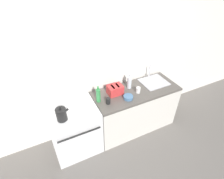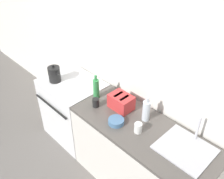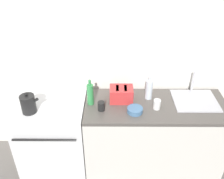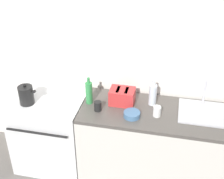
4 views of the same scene
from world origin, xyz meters
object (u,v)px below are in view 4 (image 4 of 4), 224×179
at_px(toaster, 122,96).
at_px(cup_black, 98,106).
at_px(bottle_clear, 153,94).
at_px(bottle_green, 89,92).
at_px(bowl, 132,114).
at_px(stove, 52,131).
at_px(cup_white, 157,111).
at_px(kettle, 26,95).

height_order(toaster, cup_black, toaster).
relative_size(bottle_clear, cup_black, 2.79).
bearing_deg(bottle_green, bowl, -17.53).
bearing_deg(bottle_clear, stove, -173.09).
relative_size(bottle_clear, cup_white, 2.68).
distance_m(bottle_green, bottle_clear, 0.65).
relative_size(stove, bottle_clear, 3.17).
bearing_deg(cup_white, bottle_green, 173.33).
xyz_separation_m(bottle_clear, cup_black, (-0.52, -0.23, -0.07)).
bearing_deg(bowl, bottle_clear, 57.00).
xyz_separation_m(stove, bowl, (0.93, -0.13, 0.46)).
relative_size(stove, bowl, 5.50).
distance_m(cup_black, bowl, 0.35).
distance_m(toaster, bottle_clear, 0.31).
relative_size(kettle, bottle_clear, 0.82).
bearing_deg(bottle_clear, bottle_green, -170.05).
distance_m(kettle, bottle_clear, 1.30).
relative_size(stove, toaster, 3.54).
distance_m(bottle_green, cup_white, 0.72).
height_order(stove, bowl, bowl).
bearing_deg(cup_black, bowl, -5.48).
bearing_deg(toaster, bowl, -57.38).
distance_m(stove, bottle_clear, 1.24).
relative_size(kettle, bowl, 1.42).
bearing_deg(kettle, bottle_clear, 11.59).
bearing_deg(stove, bottle_clear, 6.91).
bearing_deg(stove, cup_black, -9.28).
relative_size(kettle, toaster, 0.91).
bearing_deg(cup_black, toaster, 40.23).
bearing_deg(toaster, stove, -173.78).
bearing_deg(bottle_clear, cup_white, -71.43).
relative_size(bottle_clear, bowl, 1.73).
relative_size(stove, cup_white, 8.50).
bearing_deg(cup_white, toaster, 158.30).
relative_size(toaster, bottle_green, 0.86).
xyz_separation_m(bottle_clear, bowl, (-0.17, -0.26, -0.09)).
bearing_deg(cup_black, bottle_green, 136.24).
relative_size(toaster, bowl, 1.56).
relative_size(toaster, bottle_clear, 0.90).
height_order(bottle_green, cup_black, bottle_green).
height_order(toaster, bottle_clear, bottle_clear).
bearing_deg(stove, bottle_green, 2.59).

